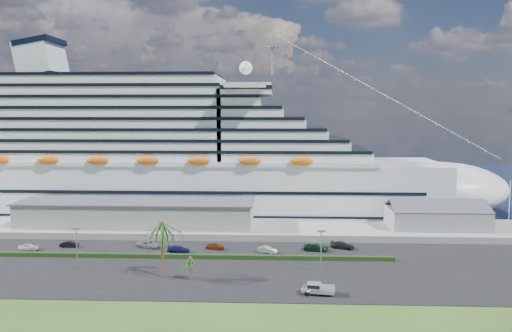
{
  "coord_description": "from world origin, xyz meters",
  "views": [
    {
      "loc": [
        11.41,
        -86.31,
        31.23
      ],
      "look_at": [
        6.48,
        30.0,
        18.38
      ],
      "focal_mm": 35.0,
      "sensor_mm": 36.0,
      "label": 1
    }
  ],
  "objects_px": {
    "cruise_ship": "(169,159)",
    "parked_car_3": "(179,249)",
    "pickup_truck": "(318,288)",
    "boat_trailer": "(318,287)"
  },
  "relations": [
    {
      "from": "boat_trailer",
      "to": "pickup_truck",
      "type": "bearing_deg",
      "value": -96.28
    },
    {
      "from": "parked_car_3",
      "to": "pickup_truck",
      "type": "height_order",
      "value": "pickup_truck"
    },
    {
      "from": "cruise_ship",
      "to": "pickup_truck",
      "type": "bearing_deg",
      "value": -59.54
    },
    {
      "from": "cruise_ship",
      "to": "pickup_truck",
      "type": "height_order",
      "value": "cruise_ship"
    },
    {
      "from": "parked_car_3",
      "to": "boat_trailer",
      "type": "height_order",
      "value": "boat_trailer"
    },
    {
      "from": "pickup_truck",
      "to": "boat_trailer",
      "type": "distance_m",
      "value": 0.31
    },
    {
      "from": "cruise_ship",
      "to": "boat_trailer",
      "type": "xyz_separation_m",
      "value": [
        39.97,
        -67.6,
        -15.45
      ]
    },
    {
      "from": "parked_car_3",
      "to": "pickup_truck",
      "type": "distance_m",
      "value": 37.48
    },
    {
      "from": "cruise_ship",
      "to": "parked_car_3",
      "type": "bearing_deg",
      "value": -75.51
    },
    {
      "from": "pickup_truck",
      "to": "boat_trailer",
      "type": "relative_size",
      "value": 0.98
    }
  ]
}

